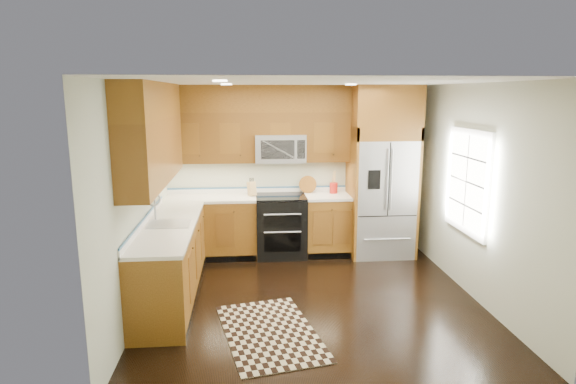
{
  "coord_description": "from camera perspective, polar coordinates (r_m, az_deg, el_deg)",
  "views": [
    {
      "loc": [
        -0.76,
        -5.47,
        2.47
      ],
      "look_at": [
        -0.23,
        0.6,
        1.22
      ],
      "focal_mm": 30.0,
      "sensor_mm": 36.0,
      "label": 1
    }
  ],
  "objects": [
    {
      "name": "wall_right",
      "position": [
        6.24,
        21.4,
        -0.06
      ],
      "size": [
        0.02,
        4.0,
        2.6
      ],
      "primitive_type": "cube",
      "color": "#B5BAA7",
      "rests_on": "ground"
    },
    {
      "name": "ground",
      "position": [
        6.05,
        2.77,
        -12.55
      ],
      "size": [
        4.0,
        4.0,
        0.0
      ],
      "primitive_type": "plane",
      "color": "black",
      "rests_on": "ground"
    },
    {
      "name": "wall_back",
      "position": [
        7.6,
        0.84,
        2.7
      ],
      "size": [
        4.0,
        0.02,
        2.6
      ],
      "primitive_type": "cube",
      "color": "#B5BAA7",
      "rests_on": "ground"
    },
    {
      "name": "microwave",
      "position": [
        7.33,
        -0.95,
        5.21
      ],
      "size": [
        0.76,
        0.4,
        0.42
      ],
      "color": "#B2B2B7",
      "rests_on": "ground"
    },
    {
      "name": "countertop",
      "position": [
        6.68,
        -7.65,
        -1.98
      ],
      "size": [
        2.86,
        3.01,
        0.04
      ],
      "color": "silver",
      "rests_on": "base_cabinets"
    },
    {
      "name": "utensil_crock",
      "position": [
        7.56,
        5.43,
        0.76
      ],
      "size": [
        0.13,
        0.13,
        0.35
      ],
      "color": "red",
      "rests_on": "countertop"
    },
    {
      "name": "refrigerator",
      "position": [
        7.49,
        11.08,
        2.38
      ],
      "size": [
        0.98,
        0.75,
        2.6
      ],
      "color": "#B2B2B7",
      "rests_on": "ground"
    },
    {
      "name": "cutting_board",
      "position": [
        7.58,
        2.34,
        -0.03
      ],
      "size": [
        0.29,
        0.29,
        0.02
      ],
      "primitive_type": "cylinder",
      "rotation": [
        0.0,
        0.0,
        -0.06
      ],
      "color": "brown",
      "rests_on": "countertop"
    },
    {
      "name": "window",
      "position": [
        6.39,
        20.5,
        1.17
      ],
      "size": [
        0.04,
        1.1,
        1.3
      ],
      "color": "white",
      "rests_on": "ground"
    },
    {
      "name": "base_cabinets",
      "position": [
        6.7,
        -8.8,
        -6.14
      ],
      "size": [
        2.85,
        3.0,
        0.9
      ],
      "color": "#8E591B",
      "rests_on": "ground"
    },
    {
      "name": "upper_cabinets",
      "position": [
        6.59,
        -8.42,
        7.55
      ],
      "size": [
        2.85,
        3.0,
        1.15
      ],
      "color": "brown",
      "rests_on": "ground"
    },
    {
      "name": "wall_left",
      "position": [
        5.73,
        -17.33,
        -0.76
      ],
      "size": [
        0.02,
        4.0,
        2.6
      ],
      "primitive_type": "cube",
      "color": "#B5BAA7",
      "rests_on": "ground"
    },
    {
      "name": "range",
      "position": [
        7.43,
        -0.84,
        -4.06
      ],
      "size": [
        0.76,
        0.67,
        0.95
      ],
      "color": "black",
      "rests_on": "ground"
    },
    {
      "name": "knife_block",
      "position": [
        7.38,
        -4.32,
        0.43
      ],
      "size": [
        0.14,
        0.16,
        0.27
      ],
      "color": "tan",
      "rests_on": "countertop"
    },
    {
      "name": "sink_faucet",
      "position": [
        5.97,
        -14.21,
        -3.14
      ],
      "size": [
        0.54,
        0.44,
        0.37
      ],
      "color": "#B2B2B7",
      "rests_on": "countertop"
    },
    {
      "name": "rug",
      "position": [
        5.29,
        -2.17,
        -16.24
      ],
      "size": [
        1.2,
        1.68,
        0.01
      ],
      "primitive_type": "cube",
      "rotation": [
        0.0,
        0.0,
        0.2
      ],
      "color": "black",
      "rests_on": "ground"
    }
  ]
}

